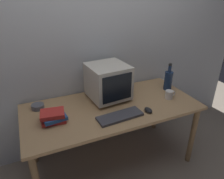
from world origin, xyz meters
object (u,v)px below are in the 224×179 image
(crt_monitor, at_px, (108,82))
(cd_spindle, at_px, (38,107))
(bottle_tall, at_px, (168,80))
(mug, at_px, (169,95))
(computer_mouse, at_px, (148,110))
(bottle_short, at_px, (127,84))
(book_stack, at_px, (53,117))
(keyboard, at_px, (120,116))

(crt_monitor, xyz_separation_m, cd_spindle, (-0.70, 0.08, -0.17))
(bottle_tall, distance_m, cd_spindle, 1.42)
(mug, height_order, cd_spindle, mug)
(computer_mouse, bearing_deg, bottle_short, 88.91)
(computer_mouse, bearing_deg, mug, 23.71)
(book_stack, bearing_deg, bottle_tall, 5.55)
(computer_mouse, xyz_separation_m, cd_spindle, (-0.94, 0.48, 0.00))
(cd_spindle, bearing_deg, bottle_tall, -6.32)
(bottle_tall, xyz_separation_m, book_stack, (-1.30, -0.13, -0.07))
(book_stack, distance_m, mug, 1.19)
(bottle_tall, bearing_deg, bottle_short, 159.15)
(computer_mouse, relative_size, bottle_tall, 0.31)
(bottle_tall, height_order, book_stack, bottle_tall)
(crt_monitor, xyz_separation_m, bottle_tall, (0.71, -0.07, -0.07))
(keyboard, relative_size, computer_mouse, 4.20)
(bottle_tall, relative_size, book_stack, 1.40)
(keyboard, bearing_deg, mug, 6.46)
(computer_mouse, bearing_deg, cd_spindle, 155.45)
(keyboard, relative_size, bottle_tall, 1.32)
(bottle_tall, xyz_separation_m, cd_spindle, (-1.41, 0.16, -0.10))
(computer_mouse, height_order, bottle_short, bottle_short)
(computer_mouse, distance_m, bottle_short, 0.49)
(bottle_tall, bearing_deg, crt_monitor, 174.20)
(book_stack, bearing_deg, computer_mouse, -13.07)
(crt_monitor, relative_size, book_stack, 1.83)
(keyboard, bearing_deg, cd_spindle, 141.61)
(crt_monitor, height_order, cd_spindle, crt_monitor)
(mug, bearing_deg, computer_mouse, -158.60)
(bottle_short, bearing_deg, crt_monitor, -161.02)
(book_stack, height_order, mug, book_stack)
(crt_monitor, height_order, mug, crt_monitor)
(mug, xyz_separation_m, cd_spindle, (-1.29, 0.34, -0.02))
(computer_mouse, bearing_deg, crt_monitor, 124.08)
(keyboard, relative_size, bottle_short, 2.13)
(bottle_tall, distance_m, bottle_short, 0.47)
(bottle_short, xyz_separation_m, cd_spindle, (-0.97, -0.01, -0.05))
(keyboard, bearing_deg, bottle_tall, 18.12)
(keyboard, relative_size, mug, 3.50)
(crt_monitor, relative_size, cd_spindle, 3.47)
(crt_monitor, xyz_separation_m, book_stack, (-0.60, -0.20, -0.14))
(crt_monitor, distance_m, bottle_tall, 0.72)
(crt_monitor, bearing_deg, book_stack, -161.57)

